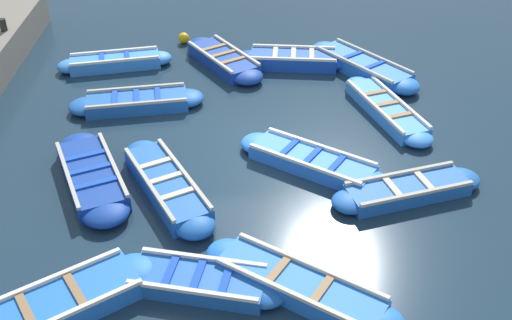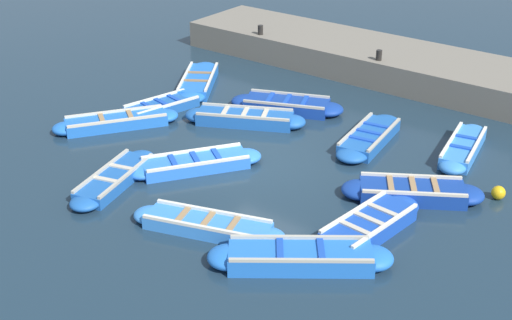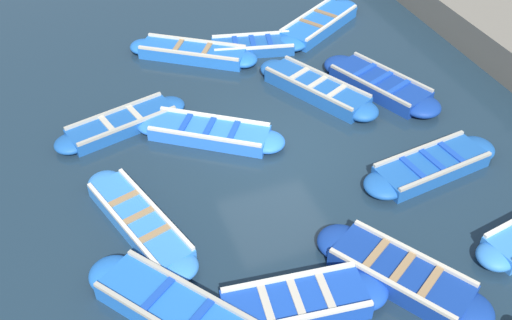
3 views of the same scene
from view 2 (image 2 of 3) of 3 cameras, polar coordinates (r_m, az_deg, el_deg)
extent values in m
plane|color=#1C303F|center=(19.44, -0.22, 0.06)|extent=(120.00, 120.00, 0.00)
cube|color=blue|center=(15.05, 3.56, -7.80)|extent=(2.55, 2.98, 0.38)
ellipsoid|color=blue|center=(15.20, 9.28, -7.75)|extent=(1.24, 1.24, 0.38)
ellipsoid|color=blue|center=(15.05, -2.23, -7.77)|extent=(1.24, 1.24, 0.38)
cube|color=#B2AD9E|center=(15.29, 3.51, -6.18)|extent=(1.82, 2.42, 0.07)
cube|color=#B2AD9E|center=(14.57, 3.66, -8.03)|extent=(1.82, 2.42, 0.07)
cube|color=#1947B7|center=(14.96, 5.22, -7.13)|extent=(0.75, 0.61, 0.04)
cube|color=#1947B7|center=(14.92, 1.93, -7.13)|extent=(0.75, 0.61, 0.04)
cube|color=blue|center=(24.62, -4.63, 6.26)|extent=(2.94, 2.35, 0.34)
ellipsoid|color=blue|center=(25.94, -4.13, 7.35)|extent=(1.28, 1.27, 0.34)
ellipsoid|color=blue|center=(23.31, -5.19, 5.05)|extent=(1.28, 1.27, 0.34)
cube|color=silver|center=(24.63, -5.70, 6.73)|extent=(2.41, 1.55, 0.07)
cube|color=silver|center=(24.48, -3.59, 6.69)|extent=(2.41, 1.55, 0.07)
cube|color=olive|center=(24.93, -4.50, 6.99)|extent=(0.58, 0.81, 0.04)
cube|color=olive|center=(24.18, -4.80, 6.35)|extent=(0.58, 0.81, 0.04)
cube|color=blue|center=(18.92, -4.87, -0.30)|extent=(2.80, 2.32, 0.32)
ellipsoid|color=blue|center=(19.24, -0.84, 0.29)|extent=(1.17, 1.16, 0.32)
ellipsoid|color=blue|center=(18.69, -9.02, -0.90)|extent=(1.17, 1.16, 0.32)
cube|color=silver|center=(19.19, -5.18, 0.74)|extent=(2.29, 1.62, 0.07)
cube|color=silver|center=(18.47, -4.59, -0.31)|extent=(2.29, 1.62, 0.07)
cube|color=#1947B7|center=(18.96, -3.15, 0.43)|extent=(0.56, 0.73, 0.04)
cube|color=#1947B7|center=(18.84, -4.89, 0.18)|extent=(0.56, 0.73, 0.04)
cube|color=#1947B7|center=(18.73, -6.65, -0.07)|extent=(0.56, 0.73, 0.04)
cube|color=#1947B7|center=(16.25, 9.01, -5.28)|extent=(2.59, 1.22, 0.37)
ellipsoid|color=#1947B7|center=(17.17, 11.43, -3.65)|extent=(0.99, 0.97, 0.37)
ellipsoid|color=#1947B7|center=(15.38, 6.29, -7.10)|extent=(0.99, 0.97, 0.37)
cube|color=silver|center=(16.34, 7.83, -4.08)|extent=(2.44, 0.35, 0.07)
cube|color=silver|center=(15.94, 10.34, -5.15)|extent=(2.44, 0.35, 0.07)
cube|color=beige|center=(16.53, 10.13, -3.95)|extent=(0.23, 0.84, 0.04)
cube|color=beige|center=(16.14, 9.06, -4.66)|extent=(0.23, 0.84, 0.04)
cube|color=beige|center=(15.77, 7.94, -5.40)|extent=(0.23, 0.84, 0.04)
cube|color=navy|center=(17.84, 12.39, -2.53)|extent=(2.16, 2.67, 0.37)
ellipsoid|color=navy|center=(18.05, 16.38, -2.68)|extent=(1.26, 1.27, 0.37)
ellipsoid|color=navy|center=(17.72, 8.32, -2.37)|extent=(1.26, 1.27, 0.37)
cube|color=beige|center=(18.13, 12.31, -1.24)|extent=(1.37, 2.16, 0.07)
cube|color=beige|center=(17.35, 12.60, -2.62)|extent=(1.37, 2.16, 0.07)
cube|color=#9E7A51|center=(17.83, 14.16, -2.02)|extent=(0.81, 0.57, 0.04)
cube|color=#9E7A51|center=(17.75, 12.45, -1.96)|extent=(0.81, 0.57, 0.04)
cube|color=#9E7A51|center=(17.68, 10.72, -1.89)|extent=(0.81, 0.57, 0.04)
cube|color=blue|center=(21.74, -11.11, 3.00)|extent=(2.92, 2.36, 0.33)
ellipsoid|color=blue|center=(21.95, -7.27, 3.52)|extent=(1.08, 1.07, 0.33)
ellipsoid|color=blue|center=(21.64, -14.99, 2.45)|extent=(1.08, 1.07, 0.33)
cube|color=beige|center=(22.01, -11.30, 3.84)|extent=(2.45, 1.71, 0.07)
cube|color=beige|center=(21.32, -11.00, 3.11)|extent=(2.45, 1.71, 0.07)
cube|color=#9E7A51|center=(21.72, -10.05, 3.60)|extent=(0.53, 0.68, 0.04)
cube|color=#9E7A51|center=(21.63, -12.25, 3.29)|extent=(0.53, 0.68, 0.04)
cube|color=#1E59AD|center=(21.54, -0.90, 3.34)|extent=(2.06, 2.96, 0.37)
ellipsoid|color=#1E59AD|center=(21.32, 2.90, 3.06)|extent=(1.08, 1.09, 0.37)
ellipsoid|color=#1E59AD|center=(21.85, -4.60, 3.60)|extent=(1.08, 1.09, 0.37)
cube|color=#B2AD9E|center=(21.81, -0.70, 4.27)|extent=(1.33, 2.55, 0.07)
cube|color=#B2AD9E|center=(21.10, -1.11, 3.47)|extent=(1.33, 2.55, 0.07)
cube|color=beige|center=(21.36, 0.71, 3.73)|extent=(0.74, 0.47, 0.04)
cube|color=beige|center=(21.46, -0.90, 3.84)|extent=(0.74, 0.47, 0.04)
cube|color=beige|center=(21.58, -2.49, 3.95)|extent=(0.74, 0.47, 0.04)
cube|color=navy|center=(22.55, 2.47, 4.39)|extent=(1.96, 2.81, 0.35)
ellipsoid|color=navy|center=(22.33, 5.75, 4.05)|extent=(1.26, 1.28, 0.35)
ellipsoid|color=navy|center=(22.84, -0.75, 4.71)|extent=(1.26, 1.28, 0.35)
cube|color=#B2AD9E|center=(22.90, 2.74, 5.32)|extent=(1.05, 2.40, 0.07)
cube|color=#B2AD9E|center=(22.03, 2.20, 4.45)|extent=(1.05, 2.40, 0.07)
cube|color=#1947B7|center=(22.37, 3.87, 4.72)|extent=(0.90, 0.48, 0.04)
cube|color=#1947B7|center=(22.47, 2.48, 4.86)|extent=(0.90, 0.48, 0.04)
cube|color=#1947B7|center=(22.59, 1.09, 5.00)|extent=(0.90, 0.48, 0.04)
cube|color=#3884E0|center=(16.19, -3.89, -5.28)|extent=(1.65, 3.01, 0.30)
ellipsoid|color=#3884E0|center=(15.74, 1.00, -6.22)|extent=(0.94, 0.96, 0.30)
ellipsoid|color=#3884E0|center=(16.74, -8.47, -4.37)|extent=(0.94, 0.96, 0.30)
cube|color=silver|center=(16.38, -3.41, -4.10)|extent=(0.94, 2.73, 0.07)
cube|color=silver|center=(15.81, -4.42, -5.37)|extent=(0.94, 2.73, 0.07)
cube|color=#9E7A51|center=(15.89, -1.85, -5.16)|extent=(0.72, 0.35, 0.04)
cube|color=#9E7A51|center=(16.10, -3.90, -4.77)|extent=(0.72, 0.35, 0.04)
cube|color=#9E7A51|center=(16.32, -5.90, -4.38)|extent=(0.72, 0.35, 0.04)
cube|color=#1E59AD|center=(22.70, -7.55, 4.24)|extent=(2.45, 1.37, 0.29)
ellipsoid|color=#1E59AD|center=(23.29, -5.16, 4.96)|extent=(0.99, 0.97, 0.29)
ellipsoid|color=#1E59AD|center=(22.15, -10.05, 3.48)|extent=(0.99, 0.97, 0.29)
cube|color=silver|center=(22.95, -8.12, 4.94)|extent=(2.23, 0.58, 0.07)
cube|color=silver|center=(22.32, -7.01, 4.37)|extent=(2.23, 0.58, 0.07)
cube|color=#1947B7|center=(22.88, -6.54, 4.93)|extent=(0.31, 0.79, 0.04)
cube|color=#1947B7|center=(22.64, -7.57, 4.62)|extent=(0.31, 0.79, 0.04)
cube|color=#1947B7|center=(22.40, -8.63, 4.31)|extent=(0.31, 0.79, 0.04)
cube|color=#3884E0|center=(20.49, 16.24, 0.91)|extent=(2.66, 1.22, 0.34)
ellipsoid|color=#3884E0|center=(21.65, 16.95, 2.21)|extent=(0.85, 0.83, 0.34)
ellipsoid|color=#3884E0|center=(19.35, 15.44, -0.54)|extent=(0.85, 0.83, 0.34)
cube|color=silver|center=(20.46, 15.36, 1.62)|extent=(2.48, 0.53, 0.07)
cube|color=silver|center=(20.37, 17.26, 1.23)|extent=(2.48, 0.53, 0.07)
cube|color=#1947B7|center=(20.75, 16.51, 1.77)|extent=(0.26, 0.70, 0.04)
cube|color=#1947B7|center=(20.09, 16.09, 1.00)|extent=(0.26, 0.70, 0.04)
cube|color=#1E59AD|center=(20.58, 9.06, 1.77)|extent=(2.68, 1.29, 0.32)
ellipsoid|color=#1E59AD|center=(21.70, 10.28, 3.01)|extent=(1.01, 0.99, 0.32)
ellipsoid|color=#1E59AD|center=(19.48, 7.69, 0.40)|extent=(1.01, 0.99, 0.32)
cube|color=#B2AD9E|center=(20.63, 7.97, 2.52)|extent=(2.51, 0.43, 0.07)
cube|color=#B2AD9E|center=(20.37, 10.23, 2.02)|extent=(2.51, 0.43, 0.07)
cube|color=#1947B7|center=(20.98, 9.63, 2.77)|extent=(0.25, 0.84, 0.04)
cube|color=#1947B7|center=(20.50, 9.09, 2.24)|extent=(0.25, 0.84, 0.04)
cube|color=#1947B7|center=(20.03, 8.53, 1.68)|extent=(0.25, 0.84, 0.04)
cube|color=#1E59AD|center=(18.46, -11.25, -1.50)|extent=(2.72, 1.48, 0.29)
ellipsoid|color=#1E59AD|center=(19.43, -9.24, 0.16)|extent=(0.95, 0.93, 0.29)
ellipsoid|color=#1E59AD|center=(17.54, -13.48, -3.34)|extent=(0.95, 0.93, 0.29)
cube|color=#B2AD9E|center=(18.57, -12.26, -0.80)|extent=(2.47, 0.75, 0.07)
cube|color=#B2AD9E|center=(18.20, -10.31, -1.20)|extent=(2.47, 0.75, 0.07)
cube|color=beige|center=(18.66, -10.70, -0.55)|extent=(0.33, 0.73, 0.04)
cube|color=beige|center=(18.12, -11.91, -1.54)|extent=(0.33, 0.73, 0.04)
cube|color=slate|center=(25.84, 11.10, 7.57)|extent=(3.35, 16.44, 0.97)
cylinder|color=black|center=(27.02, 0.36, 10.37)|extent=(0.20, 0.20, 0.35)
cylinder|color=black|center=(24.50, 9.81, 8.26)|extent=(0.20, 0.20, 0.35)
sphere|color=#EAB214|center=(18.41, 18.82, -2.49)|extent=(0.34, 0.34, 0.34)
camera|label=1|loc=(26.37, -22.39, 22.74)|focal=42.00mm
camera|label=3|loc=(9.57, 37.05, 22.39)|focal=42.00mm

